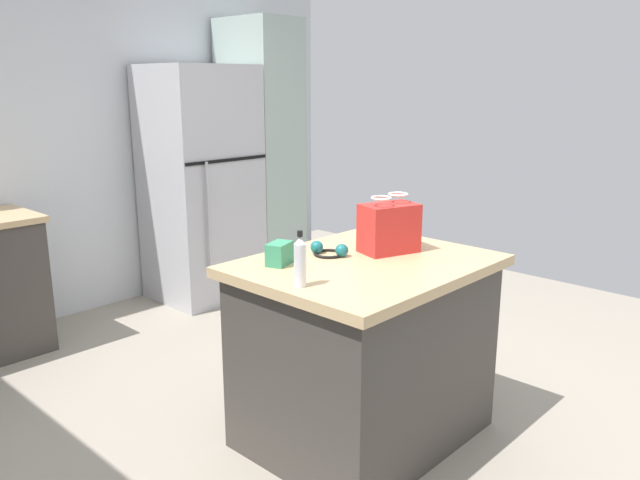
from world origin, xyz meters
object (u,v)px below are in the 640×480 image
refrigerator (201,184)px  bottle (300,262)px  ear_defenders (329,251)px  kitchen_island (364,350)px  small_box (279,254)px  shopping_bag (389,228)px  tall_cabinet (261,154)px

refrigerator → bottle: refrigerator is taller
refrigerator → ear_defenders: size_ratio=9.57×
kitchen_island → small_box: small_box is taller
bottle → ear_defenders: 0.51m
kitchen_island → shopping_bag: size_ratio=3.72×
tall_cabinet → kitchen_island: bearing=-121.3°
bottle → small_box: bearing=61.4°
shopping_bag → bottle: (-0.69, -0.07, -0.02)m
shopping_bag → ear_defenders: 0.32m
kitchen_island → small_box: (-0.33, 0.25, 0.51)m
small_box → ear_defenders: bearing=-11.3°
tall_cabinet → bottle: 3.08m
shopping_bag → bottle: bearing=-174.3°
tall_cabinet → bottle: size_ratio=9.49×
shopping_bag → ear_defenders: (-0.25, 0.17, -0.10)m
small_box → bottle: (-0.16, -0.30, 0.05)m
refrigerator → tall_cabinet: bearing=0.0°
refrigerator → shopping_bag: (-0.58, -2.34, 0.11)m
tall_cabinet → bottle: tall_cabinet is taller
refrigerator → shopping_bag: size_ratio=5.96×
refrigerator → ear_defenders: bearing=-111.0°
kitchen_island → shopping_bag: (0.20, 0.02, 0.58)m
tall_cabinet → small_box: bearing=-129.9°
bottle → refrigerator: bearing=62.1°
small_box → shopping_bag: bearing=-23.5°
tall_cabinet → shopping_bag: 2.64m
tall_cabinet → small_box: 2.75m
ear_defenders → shopping_bag: bearing=-34.9°
tall_cabinet → shopping_bag: (-1.23, -2.34, -0.09)m
kitchen_island → bottle: bottle is taller
tall_cabinet → small_box: size_ratio=17.31×
small_box → ear_defenders: (0.28, -0.06, -0.03)m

